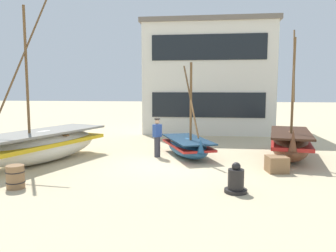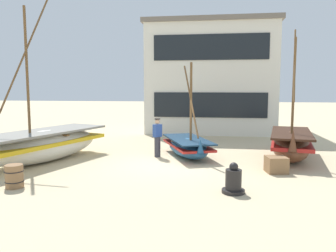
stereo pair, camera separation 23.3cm
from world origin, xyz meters
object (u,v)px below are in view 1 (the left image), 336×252
fishing_boat_far_right (290,144)px  cargo_crate (277,164)px  fisherman_by_hull (157,138)px  harbor_building_main (209,78)px  wooden_barrel (15,177)px  capstan_winch (236,181)px  fishing_boat_centre_large (44,145)px  fishing_boat_near_left (187,146)px

fishing_boat_far_right → cargo_crate: 2.64m
fisherman_by_hull → harbor_building_main: 10.73m
fisherman_by_hull → wooden_barrel: bearing=-124.3°
capstan_winch → cargo_crate: capstan_winch is taller
cargo_crate → harbor_building_main: harbor_building_main is taller
fishing_boat_centre_large → fishing_boat_far_right: 10.20m
fishing_boat_centre_large → harbor_building_main: (6.49, 11.64, 2.97)m
fisherman_by_hull → capstan_winch: 5.55m
cargo_crate → harbor_building_main: size_ratio=0.08×
capstan_winch → harbor_building_main: bearing=93.6°
capstan_winch → wooden_barrel: 6.49m
cargo_crate → harbor_building_main: 12.92m
capstan_winch → wooden_barrel: size_ratio=1.26×
fishing_boat_centre_large → cargo_crate: fishing_boat_centre_large is taller
fishing_boat_near_left → capstan_winch: (1.73, -4.97, -0.11)m
capstan_winch → wooden_barrel: (-6.47, -0.43, 0.01)m
fishing_boat_near_left → fishing_boat_far_right: (4.33, 0.02, 0.20)m
fisherman_by_hull → fishing_boat_far_right: bearing=3.6°
fishing_boat_near_left → wooden_barrel: 7.19m
fishing_boat_centre_large → wooden_barrel: size_ratio=9.59×
fishing_boat_near_left → fisherman_by_hull: fishing_boat_near_left is taller
fishing_boat_far_right → wooden_barrel: size_ratio=7.70×
fishing_boat_near_left → wooden_barrel: (-4.74, -5.40, -0.10)m
fishing_boat_centre_large → fishing_boat_far_right: bearing=10.5°
fishing_boat_centre_large → cargo_crate: (9.04, -0.56, -0.41)m
fishing_boat_near_left → wooden_barrel: bearing=-131.3°
fishing_boat_far_right → capstan_winch: fishing_boat_far_right is taller
capstan_winch → harbor_building_main: size_ratio=0.10×
fisherman_by_hull → wooden_barrel: fisherman_by_hull is taller
capstan_winch → fishing_boat_centre_large: bearing=157.2°
fishing_boat_centre_large → capstan_winch: size_ratio=7.60×
fishing_boat_centre_large → capstan_winch: 8.07m
fishing_boat_far_right → fisherman_by_hull: 5.63m
fishing_boat_near_left → fisherman_by_hull: (-1.29, -0.33, 0.39)m
fishing_boat_centre_large → capstan_winch: (7.43, -3.13, -0.36)m
fishing_boat_far_right → fishing_boat_centre_large: bearing=-169.5°
fishing_boat_far_right → wooden_barrel: fishing_boat_far_right is taller
fishing_boat_centre_large → cargo_crate: 9.07m
fisherman_by_hull → cargo_crate: size_ratio=2.45×
fishing_boat_centre_large → fishing_boat_far_right: fishing_boat_centre_large is taller
fishing_boat_near_left → harbor_building_main: harbor_building_main is taller
fishing_boat_centre_large → harbor_building_main: 13.65m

